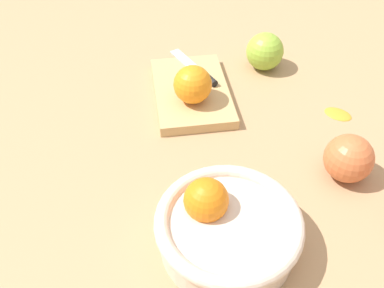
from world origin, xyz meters
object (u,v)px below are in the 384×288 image
at_px(bowl, 226,227).
at_px(apple_front_left_2, 349,158).
at_px(cutting_board, 191,92).
at_px(orange_on_board, 193,85).
at_px(apple_front_right, 265,51).
at_px(knife, 199,71).

bearing_deg(bowl, apple_front_left_2, -76.07).
height_order(cutting_board, apple_front_left_2, apple_front_left_2).
xyz_separation_m(orange_on_board, apple_front_left_2, (-0.24, -0.18, -0.02)).
bearing_deg(cutting_board, orange_on_board, 164.98).
bearing_deg(apple_front_right, cutting_board, 104.39).
distance_m(bowl, knife, 0.39).
bearing_deg(bowl, orange_on_board, -10.38).
relative_size(knife, apple_front_left_2, 1.98).
bearing_deg(knife, orange_on_board, 152.26).
bearing_deg(apple_front_left_2, cutting_board, 30.73).
xyz_separation_m(bowl, apple_front_left_2, (0.06, -0.23, 0.00)).
height_order(cutting_board, apple_front_right, apple_front_right).
bearing_deg(orange_on_board, bowl, 169.62).
xyz_separation_m(bowl, knife, (0.38, -0.10, -0.01)).
height_order(bowl, apple_front_left_2, bowl).
xyz_separation_m(cutting_board, apple_front_right, (0.05, -0.18, 0.03)).
distance_m(cutting_board, apple_front_left_2, 0.33).
bearing_deg(bowl, apple_front_right, -32.48).
bearing_deg(orange_on_board, cutting_board, -15.02).
relative_size(bowl, apple_front_left_2, 2.58).
bearing_deg(knife, cutting_board, 142.90).
bearing_deg(apple_front_right, apple_front_left_2, 177.78).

